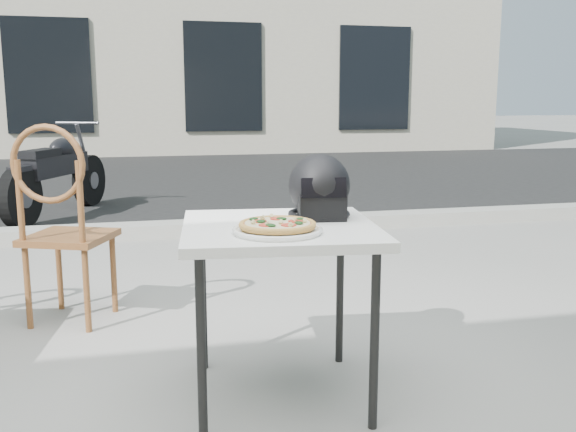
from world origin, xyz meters
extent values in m
plane|color=gray|center=(0.00, 0.00, 0.00)|extent=(80.00, 80.00, 0.00)
cube|color=black|center=(0.00, 7.00, 0.00)|extent=(30.00, 8.00, 0.00)
cube|color=#9C9A92|center=(0.00, 3.00, 0.06)|extent=(30.00, 0.25, 0.12)
cube|color=beige|center=(0.00, 14.00, 3.50)|extent=(16.00, 6.00, 7.00)
cube|color=black|center=(-1.70, 10.98, 1.60)|extent=(1.60, 0.08, 2.20)
cube|color=black|center=(1.70, 10.98, 1.60)|extent=(1.60, 0.08, 2.20)
cube|color=black|center=(5.00, 10.98, 1.60)|extent=(1.60, 0.08, 2.20)
cube|color=white|center=(0.37, -0.12, 0.67)|extent=(0.80, 0.80, 0.04)
cylinder|color=black|center=(0.05, -0.38, 0.32)|extent=(0.04, 0.04, 0.65)
cylinder|color=black|center=(0.64, -0.45, 0.32)|extent=(0.04, 0.04, 0.65)
cylinder|color=black|center=(0.11, 0.21, 0.32)|extent=(0.04, 0.04, 0.65)
cylinder|color=black|center=(0.70, 0.14, 0.32)|extent=(0.04, 0.04, 0.65)
cylinder|color=white|center=(0.33, -0.27, 0.69)|extent=(0.41, 0.41, 0.01)
torus|color=white|center=(0.33, -0.27, 0.70)|extent=(0.42, 0.42, 0.02)
cylinder|color=#DCA450|center=(0.33, -0.27, 0.71)|extent=(0.30, 0.30, 0.01)
torus|color=#DCA450|center=(0.33, -0.27, 0.72)|extent=(0.31, 0.31, 0.02)
cylinder|color=#B02613|center=(0.33, -0.27, 0.72)|extent=(0.27, 0.27, 0.00)
cylinder|color=beige|center=(0.33, -0.27, 0.72)|extent=(0.26, 0.26, 0.00)
cylinder|color=red|center=(0.40, -0.26, 0.72)|extent=(0.06, 0.06, 0.00)
cylinder|color=red|center=(0.35, -0.20, 0.72)|extent=(0.06, 0.06, 0.00)
cylinder|color=red|center=(0.27, -0.24, 0.72)|extent=(0.06, 0.06, 0.00)
cylinder|color=red|center=(0.28, -0.31, 0.72)|extent=(0.06, 0.06, 0.00)
cylinder|color=red|center=(0.36, -0.33, 0.72)|extent=(0.06, 0.06, 0.00)
ellipsoid|color=#163C16|center=(0.36, -0.22, 0.72)|extent=(0.04, 0.04, 0.01)
ellipsoid|color=#163C16|center=(0.28, -0.25, 0.72)|extent=(0.05, 0.05, 0.01)
ellipsoid|color=#163C16|center=(0.40, -0.31, 0.72)|extent=(0.03, 0.04, 0.01)
ellipsoid|color=#163C16|center=(0.30, -0.33, 0.72)|extent=(0.05, 0.05, 0.01)
ellipsoid|color=#163C16|center=(0.42, -0.24, 0.72)|extent=(0.04, 0.03, 0.01)
ellipsoid|color=#163C16|center=(0.26, -0.20, 0.72)|extent=(0.05, 0.05, 0.01)
cylinder|color=#D2C280|center=(0.34, -0.30, 0.73)|extent=(0.02, 0.02, 0.02)
cylinder|color=#D2C280|center=(0.29, -0.20, 0.73)|extent=(0.03, 0.02, 0.02)
cylinder|color=#D2C280|center=(0.40, -0.27, 0.73)|extent=(0.02, 0.02, 0.02)
cylinder|color=#D2C280|center=(0.33, -0.18, 0.73)|extent=(0.02, 0.02, 0.02)
cylinder|color=#D2C280|center=(0.36, -0.35, 0.73)|extent=(0.03, 0.02, 0.02)
cylinder|color=#D2C280|center=(0.25, -0.28, 0.73)|extent=(0.02, 0.02, 0.02)
cylinder|color=#D2C280|center=(0.43, -0.29, 0.73)|extent=(0.02, 0.02, 0.02)
cylinder|color=#D2C280|center=(0.29, -0.31, 0.73)|extent=(0.03, 0.02, 0.02)
ellipsoid|color=black|center=(0.56, 0.00, 0.81)|extent=(0.28, 0.29, 0.25)
cube|color=black|center=(0.55, -0.07, 0.73)|extent=(0.19, 0.11, 0.10)
torus|color=black|center=(0.56, 0.00, 0.70)|extent=(0.28, 0.28, 0.02)
cube|color=black|center=(0.55, -0.11, 0.82)|extent=(0.18, 0.06, 0.08)
cube|color=brown|center=(-0.49, 0.99, 0.44)|extent=(0.52, 0.52, 0.03)
cylinder|color=brown|center=(-0.28, 1.08, 0.22)|extent=(0.04, 0.04, 0.43)
cylinder|color=brown|center=(-0.57, 1.20, 0.22)|extent=(0.04, 0.04, 0.43)
cylinder|color=brown|center=(-0.40, 0.78, 0.22)|extent=(0.04, 0.04, 0.43)
cylinder|color=brown|center=(-0.70, 0.90, 0.22)|extent=(0.04, 0.04, 0.43)
cylinder|color=brown|center=(-0.41, 0.77, 0.65)|extent=(0.04, 0.04, 0.42)
cylinder|color=brown|center=(-0.70, 0.90, 0.65)|extent=(0.04, 0.04, 0.42)
torus|color=brown|center=(-0.55, 0.84, 0.84)|extent=(0.37, 0.18, 0.39)
cylinder|color=black|center=(-0.64, 4.86, 0.28)|extent=(0.32, 0.55, 0.55)
cylinder|color=slate|center=(-0.64, 4.86, 0.28)|extent=(0.19, 0.22, 0.18)
cylinder|color=black|center=(-1.16, 3.68, 0.28)|extent=(0.32, 0.55, 0.55)
cylinder|color=slate|center=(-1.16, 3.68, 0.28)|extent=(0.19, 0.22, 0.18)
cube|color=black|center=(-0.90, 4.27, 0.51)|extent=(0.54, 0.96, 0.20)
ellipsoid|color=black|center=(-0.84, 4.40, 0.67)|extent=(0.34, 0.43, 0.21)
cube|color=black|center=(-1.01, 4.01, 0.65)|extent=(0.35, 0.50, 0.07)
cylinder|color=slate|center=(-0.67, 4.79, 0.57)|extent=(0.16, 0.29, 0.66)
cylinder|color=slate|center=(-0.71, 4.69, 0.91)|extent=(0.45, 0.22, 0.03)
cube|color=black|center=(-1.15, 3.69, 0.54)|extent=(0.20, 0.24, 0.05)
camera|label=1|loc=(-0.14, -2.42, 1.14)|focal=40.00mm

